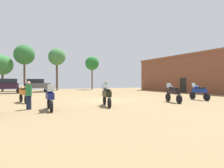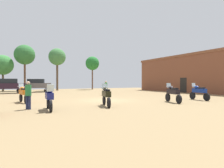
# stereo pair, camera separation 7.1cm
# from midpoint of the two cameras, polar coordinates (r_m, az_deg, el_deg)

# --- Properties ---
(ground_plane) EXTENTS (44.00, 52.00, 0.02)m
(ground_plane) POSITION_cam_midpoint_polar(r_m,az_deg,el_deg) (16.13, -2.27, -5.03)
(ground_plane) COLOR olive
(brick_building) EXTENTS (6.12, 19.90, 5.68)m
(brick_building) POSITION_cam_midpoint_polar(r_m,az_deg,el_deg) (31.70, 24.05, 2.89)
(brick_building) COLOR brown
(brick_building) RESTS_ON ground
(motorcycle_1) EXTENTS (0.84, 2.24, 1.49)m
(motorcycle_1) POSITION_cam_midpoint_polar(r_m,az_deg,el_deg) (15.15, 18.13, -2.62)
(motorcycle_1) COLOR black
(motorcycle_1) RESTS_ON ground
(motorcycle_2) EXTENTS (0.71, 2.22, 1.47)m
(motorcycle_2) POSITION_cam_midpoint_polar(r_m,az_deg,el_deg) (15.74, -25.73, -2.58)
(motorcycle_2) COLOR black
(motorcycle_2) RESTS_ON ground
(motorcycle_3) EXTENTS (0.62, 2.15, 1.47)m
(motorcycle_3) POSITION_cam_midpoint_polar(r_m,az_deg,el_deg) (11.04, -18.74, -3.94)
(motorcycle_3) COLOR black
(motorcycle_3) RESTS_ON ground
(motorcycle_6) EXTENTS (0.69, 2.27, 1.48)m
(motorcycle_6) POSITION_cam_midpoint_polar(r_m,az_deg,el_deg) (17.94, 25.09, -2.14)
(motorcycle_6) COLOR black
(motorcycle_6) RESTS_ON ground
(motorcycle_7) EXTENTS (0.78, 2.17, 1.48)m
(motorcycle_7) POSITION_cam_midpoint_polar(r_m,az_deg,el_deg) (12.19, -1.83, -3.44)
(motorcycle_7) COLOR black
(motorcycle_7) RESTS_ON ground
(car_1) EXTENTS (4.40, 2.06, 2.00)m
(car_1) POSITION_cam_midpoint_polar(r_m,az_deg,el_deg) (28.74, -29.64, -0.23)
(car_1) COLOR black
(car_1) RESTS_ON ground
(car_2) EXTENTS (4.57, 2.63, 2.00)m
(car_2) POSITION_cam_midpoint_polar(r_m,az_deg,el_deg) (30.36, -22.41, -0.13)
(car_2) COLOR black
(car_2) RESTS_ON ground
(person_1) EXTENTS (0.38, 0.38, 1.69)m
(person_1) POSITION_cam_midpoint_polar(r_m,az_deg,el_deg) (21.94, -2.01, -0.89)
(person_1) COLOR #2D2B3D
(person_1) RESTS_ON ground
(person_2) EXTENTS (0.48, 0.48, 1.64)m
(person_2) POSITION_cam_midpoint_polar(r_m,az_deg,el_deg) (11.80, -24.39, -2.56)
(person_2) COLOR #21284B
(person_2) RESTS_ON ground
(tree_1) EXTENTS (3.03, 3.03, 7.57)m
(tree_1) POSITION_cam_midpoint_polar(r_m,az_deg,el_deg) (35.06, -16.65, 7.87)
(tree_1) COLOR brown
(tree_1) RESTS_ON ground
(tree_3) EXTENTS (3.37, 3.37, 7.89)m
(tree_3) POSITION_cam_midpoint_polar(r_m,az_deg,el_deg) (35.36, -25.41, 8.06)
(tree_3) COLOR brown
(tree_3) RESTS_ON ground
(tree_4) EXTENTS (3.30, 3.30, 6.03)m
(tree_4) POSITION_cam_midpoint_polar(r_m,az_deg,el_deg) (35.89, -30.69, 5.03)
(tree_4) COLOR #4D422E
(tree_4) RESTS_ON ground
(tree_5) EXTENTS (2.77, 2.77, 6.70)m
(tree_5) POSITION_cam_midpoint_polar(r_m,az_deg,el_deg) (38.13, -6.21, 6.27)
(tree_5) COLOR brown
(tree_5) RESTS_ON ground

